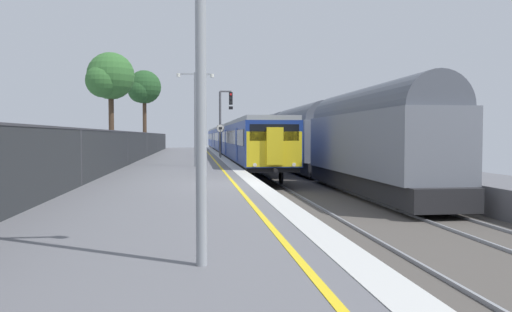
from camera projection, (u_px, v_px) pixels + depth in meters
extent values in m
cube|color=slate|center=(171.00, 200.00, 16.90)|extent=(6.40, 110.00, 1.00)
cube|color=silver|center=(256.00, 184.00, 17.24)|extent=(0.60, 110.00, 0.01)
cube|color=yellow|center=(235.00, 184.00, 17.15)|extent=(0.12, 110.00, 0.01)
cube|color=#4C4742|center=(416.00, 212.00, 18.00)|extent=(11.00, 110.00, 0.20)
cube|color=#5C5C60|center=(504.00, 194.00, 18.40)|extent=(3.60, 110.00, 1.00)
cube|color=gray|center=(284.00, 211.00, 17.40)|extent=(0.07, 110.00, 0.08)
cube|color=gray|center=(324.00, 210.00, 17.58)|extent=(0.07, 110.00, 0.08)
cube|color=gray|center=(394.00, 209.00, 17.90)|extent=(0.07, 110.00, 0.08)
cube|color=gray|center=(432.00, 208.00, 18.07)|extent=(0.07, 110.00, 0.08)
cube|color=navy|center=(251.00, 142.00, 33.92)|extent=(2.80, 20.13, 2.30)
cube|color=black|center=(251.00, 160.00, 33.97)|extent=(2.64, 19.53, 0.25)
cube|color=#93999E|center=(251.00, 123.00, 33.87)|extent=(2.68, 20.13, 0.24)
cube|color=black|center=(230.00, 137.00, 33.73)|extent=(0.02, 18.53, 0.84)
cube|color=#1D3A98|center=(236.00, 144.00, 28.76)|extent=(0.03, 1.10, 1.90)
cube|color=#1D3A98|center=(225.00, 142.00, 38.74)|extent=(0.03, 1.10, 1.90)
cylinder|color=black|center=(252.00, 177.00, 26.49)|extent=(0.12, 0.84, 0.84)
cylinder|color=black|center=(281.00, 176.00, 26.68)|extent=(0.12, 0.84, 0.84)
cylinder|color=black|center=(231.00, 162.00, 41.30)|extent=(0.12, 0.84, 0.84)
cylinder|color=black|center=(250.00, 162.00, 41.49)|extent=(0.12, 0.84, 0.84)
cube|color=navy|center=(229.00, 139.00, 54.48)|extent=(2.80, 20.13, 2.30)
cube|color=black|center=(229.00, 151.00, 54.53)|extent=(2.64, 19.53, 0.25)
cube|color=#93999E|center=(229.00, 128.00, 54.42)|extent=(2.68, 20.13, 0.24)
cube|color=black|center=(216.00, 137.00, 54.29)|extent=(0.02, 18.53, 0.84)
cube|color=#1D3A98|center=(219.00, 141.00, 49.31)|extent=(0.03, 1.10, 1.90)
cube|color=#1D3A98|center=(214.00, 140.00, 59.30)|extent=(0.03, 1.10, 1.90)
cylinder|color=black|center=(227.00, 159.00, 47.05)|extent=(0.12, 0.84, 0.84)
cylinder|color=black|center=(243.00, 159.00, 47.24)|extent=(0.12, 0.84, 0.84)
cylinder|color=black|center=(219.00, 153.00, 61.85)|extent=(0.12, 0.84, 0.84)
cylinder|color=black|center=(231.00, 153.00, 62.05)|extent=(0.12, 0.84, 0.84)
cube|color=navy|center=(220.00, 138.00, 75.03)|extent=(2.80, 20.13, 2.30)
cube|color=black|center=(220.00, 147.00, 75.08)|extent=(2.64, 19.53, 0.25)
cube|color=#93999E|center=(220.00, 130.00, 74.98)|extent=(2.68, 20.13, 0.24)
cube|color=black|center=(210.00, 136.00, 74.85)|extent=(0.02, 18.53, 0.84)
cube|color=#1D3A98|center=(211.00, 139.00, 69.87)|extent=(0.03, 1.10, 1.90)
cube|color=#1D3A98|center=(209.00, 139.00, 79.85)|extent=(0.03, 1.10, 1.90)
cylinder|color=black|center=(217.00, 152.00, 67.60)|extent=(0.12, 0.84, 0.84)
cylinder|color=black|center=(228.00, 152.00, 67.80)|extent=(0.12, 0.84, 0.84)
cylinder|color=black|center=(213.00, 149.00, 82.41)|extent=(0.12, 0.84, 0.84)
cylinder|color=black|center=(222.00, 149.00, 82.60)|extent=(0.12, 0.84, 0.84)
cube|color=yellow|center=(274.00, 149.00, 23.99)|extent=(2.70, 0.10, 1.70)
cube|color=black|center=(274.00, 133.00, 23.94)|extent=(2.40, 0.08, 0.80)
cube|color=yellow|center=(275.00, 146.00, 23.84)|extent=(0.80, 0.24, 1.80)
cylinder|color=white|center=(255.00, 165.00, 23.84)|extent=(0.18, 0.06, 0.18)
cylinder|color=white|center=(294.00, 165.00, 24.08)|extent=(0.18, 0.06, 0.18)
cylinder|color=black|center=(275.00, 170.00, 23.74)|extent=(0.20, 0.35, 0.20)
cube|color=black|center=(229.00, 125.00, 54.41)|extent=(0.60, 0.90, 0.20)
cube|color=#232326|center=(372.00, 182.00, 22.10)|extent=(2.30, 13.46, 0.79)
cube|color=slate|center=(373.00, 143.00, 22.03)|extent=(2.60, 12.66, 2.60)
cylinder|color=#515660|center=(373.00, 114.00, 21.98)|extent=(2.39, 12.26, 2.39)
cylinder|color=black|center=(399.00, 198.00, 17.32)|extent=(0.12, 0.84, 0.84)
cylinder|color=black|center=(442.00, 197.00, 17.51)|extent=(0.12, 0.84, 0.84)
cylinder|color=black|center=(327.00, 176.00, 26.70)|extent=(0.12, 0.84, 0.84)
cylinder|color=black|center=(355.00, 176.00, 26.89)|extent=(0.12, 0.84, 0.84)
cube|color=#232326|center=(303.00, 164.00, 36.24)|extent=(2.30, 13.46, 0.79)
cube|color=slate|center=(303.00, 141.00, 36.17)|extent=(2.60, 12.66, 2.60)
cylinder|color=#515660|center=(303.00, 123.00, 36.12)|extent=(2.39, 12.26, 2.39)
cylinder|color=black|center=(307.00, 170.00, 31.46)|extent=(0.12, 0.84, 0.84)
cylinder|color=black|center=(331.00, 170.00, 31.65)|extent=(0.12, 0.84, 0.84)
cylinder|color=black|center=(281.00, 162.00, 40.84)|extent=(0.12, 0.84, 0.84)
cylinder|color=black|center=(300.00, 162.00, 41.04)|extent=(0.12, 0.84, 0.84)
cube|color=#232326|center=(272.00, 156.00, 50.39)|extent=(2.30, 13.46, 0.79)
cube|color=slate|center=(272.00, 139.00, 50.32)|extent=(2.60, 12.66, 2.60)
cylinder|color=#515660|center=(272.00, 126.00, 50.27)|extent=(2.39, 12.26, 2.39)
cylinder|color=black|center=(272.00, 160.00, 45.60)|extent=(0.12, 0.84, 0.84)
cylinder|color=black|center=(289.00, 159.00, 45.80)|extent=(0.12, 0.84, 0.84)
cylinder|color=black|center=(258.00, 155.00, 54.99)|extent=(0.12, 0.84, 0.84)
cylinder|color=black|center=(272.00, 155.00, 55.18)|extent=(0.12, 0.84, 0.84)
cylinder|color=#47474C|center=(220.00, 124.00, 39.76)|extent=(0.18, 0.18, 5.19)
cube|color=#47474C|center=(226.00, 91.00, 39.71)|extent=(0.90, 0.12, 0.12)
cube|color=black|center=(231.00, 98.00, 39.78)|extent=(0.28, 0.20, 1.00)
cylinder|color=red|center=(231.00, 94.00, 39.65)|extent=(0.16, 0.04, 0.16)
cylinder|color=black|center=(231.00, 98.00, 39.66)|extent=(0.16, 0.04, 0.16)
cylinder|color=black|center=(231.00, 102.00, 39.68)|extent=(0.16, 0.04, 0.16)
cube|color=black|center=(231.00, 108.00, 39.81)|extent=(0.32, 0.16, 0.24)
cylinder|color=#59595B|center=(220.00, 143.00, 37.59)|extent=(0.08, 0.08, 2.18)
cylinder|color=black|center=(220.00, 128.00, 37.54)|extent=(0.59, 0.02, 0.59)
cylinder|color=silver|center=(220.00, 128.00, 37.53)|extent=(0.56, 0.02, 0.56)
cube|color=black|center=(220.00, 128.00, 37.52)|extent=(0.24, 0.01, 0.18)
cylinder|color=#93999E|center=(201.00, 44.00, 6.28)|extent=(0.14, 0.14, 5.64)
cylinder|color=#93999E|center=(195.00, 119.00, 26.99)|extent=(0.14, 0.14, 5.09)
cube|color=#93999E|center=(204.00, 74.00, 26.94)|extent=(0.90, 0.08, 0.08)
cylinder|color=silver|center=(212.00, 76.00, 27.00)|extent=(0.20, 0.20, 0.18)
cube|color=#93999E|center=(187.00, 74.00, 26.83)|extent=(0.90, 0.08, 0.08)
cylinder|color=silver|center=(178.00, 75.00, 26.78)|extent=(0.20, 0.20, 0.18)
cube|color=#282B2D|center=(81.00, 157.00, 16.48)|extent=(0.03, 99.00, 1.89)
cube|color=#38383D|center=(80.00, 129.00, 16.44)|extent=(0.06, 99.00, 0.06)
cylinder|color=#38383D|center=(81.00, 157.00, 16.48)|extent=(0.07, 0.07, 1.89)
cylinder|color=#38383D|center=(127.00, 149.00, 28.07)|extent=(0.07, 0.07, 1.89)
cylinder|color=#38383D|center=(147.00, 145.00, 39.66)|extent=(0.07, 0.07, 1.89)
cylinder|color=#38383D|center=(157.00, 143.00, 51.25)|extent=(0.07, 0.07, 1.89)
cylinder|color=#38383D|center=(164.00, 142.00, 62.84)|extent=(0.07, 0.07, 1.89)
cylinder|color=#473323|center=(111.00, 126.00, 31.65)|extent=(0.33, 0.33, 4.63)
sphere|color=#33662D|center=(111.00, 76.00, 31.53)|extent=(2.96, 2.96, 2.96)
sphere|color=#33662D|center=(103.00, 81.00, 30.91)|extent=(2.08, 2.08, 2.08)
cylinder|color=#473323|center=(145.00, 124.00, 51.84)|extent=(0.40, 0.40, 5.78)
sphere|color=#234C23|center=(144.00, 87.00, 51.68)|extent=(3.43, 3.43, 3.43)
sphere|color=#234C23|center=(140.00, 91.00, 51.08)|extent=(2.48, 2.48, 2.48)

